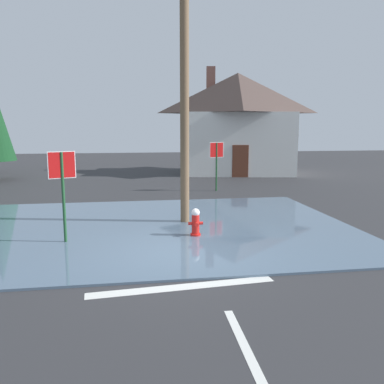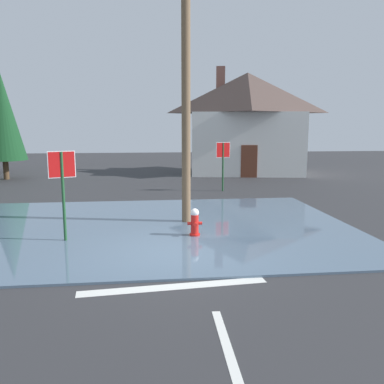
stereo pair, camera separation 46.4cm
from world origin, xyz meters
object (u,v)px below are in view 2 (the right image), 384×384
object	(u,v)px
stop_sign_far	(223,156)
fire_hydrant	(195,223)
house	(247,122)
pine_tree_mid_left	(2,115)
stop_sign_near	(62,178)
utility_pole	(186,95)

from	to	relation	value
stop_sign_far	fire_hydrant	bearing A→B (deg)	-106.21
house	pine_tree_mid_left	xyz separation A→B (m)	(-15.04, -1.73, 0.33)
stop_sign_far	house	xyz separation A→B (m)	(3.03, 7.55, 1.75)
stop_sign_near	house	bearing A→B (deg)	60.44
pine_tree_mid_left	fire_hydrant	bearing A→B (deg)	-55.16
utility_pole	house	size ratio (longest dim) A/B	0.92
fire_hydrant	utility_pole	bearing A→B (deg)	92.37
fire_hydrant	stop_sign_far	xyz separation A→B (m)	(2.35, 8.07, 1.28)
stop_sign_far	stop_sign_near	bearing A→B (deg)	-125.76
stop_sign_near	stop_sign_far	bearing A→B (deg)	54.24
stop_sign_near	pine_tree_mid_left	xyz separation A→B (m)	(-6.13, 14.00, 2.01)
pine_tree_mid_left	stop_sign_near	bearing A→B (deg)	-66.37
fire_hydrant	pine_tree_mid_left	xyz separation A→B (m)	(-9.67, 13.89, 3.36)
house	stop_sign_near	bearing A→B (deg)	-119.56
stop_sign_far	house	size ratio (longest dim) A/B	0.28
utility_pole	fire_hydrant	bearing A→B (deg)	-87.63
stop_sign_near	stop_sign_far	world-z (taller)	stop_sign_near
stop_sign_far	pine_tree_mid_left	xyz separation A→B (m)	(-12.01, 5.82, 2.08)
fire_hydrant	utility_pole	size ratio (longest dim) A/B	0.11
stop_sign_near	stop_sign_far	size ratio (longest dim) A/B	1.04
utility_pole	house	world-z (taller)	utility_pole
stop_sign_near	house	size ratio (longest dim) A/B	0.29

